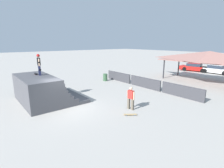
{
  "coord_description": "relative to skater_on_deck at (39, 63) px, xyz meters",
  "views": [
    {
      "loc": [
        10.96,
        -4.73,
        4.57
      ],
      "look_at": [
        -0.2,
        4.19,
        1.13
      ],
      "focal_mm": 28.0,
      "sensor_mm": 36.0,
      "label": 1
    }
  ],
  "objects": [
    {
      "name": "barrier_fence",
      "position": [
        2.54,
        9.48,
        -2.47
      ],
      "size": [
        12.05,
        0.12,
        1.05
      ],
      "color": "#3D3D42",
      "rests_on": "ground"
    },
    {
      "name": "ground_plane",
      "position": [
        3.06,
        0.75,
        -2.99
      ],
      "size": [
        160.0,
        160.0,
        0.0
      ],
      "primitive_type": "plane",
      "color": "#ADA8A0"
    },
    {
      "name": "trash_bin",
      "position": [
        -2.62,
        8.27,
        -2.57
      ],
      "size": [
        0.52,
        0.52,
        0.85
      ],
      "primitive_type": "cylinder",
      "color": "#385B3D",
      "rests_on": "ground"
    },
    {
      "name": "quarter_pipe_ramp",
      "position": [
        0.4,
        -0.09,
        -2.08
      ],
      "size": [
        5.1,
        4.34,
        2.05
      ],
      "color": "#4C4C51",
      "rests_on": "ground"
    },
    {
      "name": "skater_on_deck",
      "position": [
        0.0,
        0.0,
        0.0
      ],
      "size": [
        0.7,
        0.29,
        1.63
      ],
      "rotation": [
        0.0,
        0.0,
        -0.19
      ],
      "color": "#1E2347",
      "rests_on": "quarter_pipe_ramp"
    },
    {
      "name": "bystander_walking",
      "position": [
        5.89,
        4.17,
        -2.1
      ],
      "size": [
        0.65,
        0.25,
        1.61
      ],
      "rotation": [
        0.0,
        0.0,
        3.23
      ],
      "color": "#6B6051",
      "rests_on": "ground"
    },
    {
      "name": "parked_car_white",
      "position": [
        3.69,
        24.11,
        -2.39
      ],
      "size": [
        4.39,
        1.72,
        1.27
      ],
      "rotation": [
        0.0,
        0.0,
        0.0
      ],
      "color": "silver",
      "rests_on": "ground"
    },
    {
      "name": "parked_car_red",
      "position": [
        0.54,
        23.82,
        -2.39
      ],
      "size": [
        4.69,
        2.41,
        1.27
      ],
      "rotation": [
        0.0,
        0.0,
        0.19
      ],
      "color": "red",
      "rests_on": "ground"
    },
    {
      "name": "skateboard_on_deck",
      "position": [
        -0.54,
        -0.17,
        -0.88
      ],
      "size": [
        0.85,
        0.32,
        0.09
      ],
      "rotation": [
        0.0,
        0.0,
        -0.15
      ],
      "color": "red",
      "rests_on": "quarter_pipe_ramp"
    },
    {
      "name": "skateboard_on_ground",
      "position": [
        6.62,
        3.4,
        -2.93
      ],
      "size": [
        0.65,
        0.8,
        0.09
      ],
      "rotation": [
        0.0,
        0.0,
        4.1
      ],
      "color": "blue",
      "rests_on": "ground"
    },
    {
      "name": "pavilion_shelter",
      "position": [
        5.48,
        16.76,
        -0.01
      ],
      "size": [
        10.87,
        4.07,
        3.61
      ],
      "color": "#2D2D33",
      "rests_on": "ground"
    }
  ]
}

